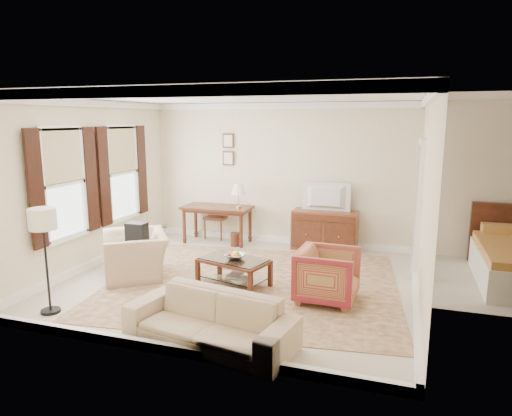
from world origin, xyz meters
The scene contains 20 objects.
room_shell centered at (0.00, 0.00, 2.47)m, with size 5.51×5.01×2.91m.
window_front centered at (-2.70, -0.70, 1.55)m, with size 0.12×1.56×1.80m, color #CCB284, non-canonical shape.
window_rear centered at (-2.70, 0.90, 1.55)m, with size 0.12×1.56×1.80m, color #CCB284, non-canonical shape.
doorway centered at (2.71, 1.50, 1.08)m, with size 0.10×1.12×2.25m, color white, non-canonical shape.
rug centered at (0.26, -0.07, 0.01)m, with size 4.46×3.82×0.01m, color #5A2D1E.
writing_desk centered at (-1.23, 2.04, 0.67)m, with size 1.42×0.71×0.78m.
desk_chair centered at (-1.40, 2.39, 0.53)m, with size 0.45×0.45×1.05m, color brown, non-canonical shape.
desk_lamp centered at (-0.74, 2.04, 1.03)m, with size 0.32×0.32×0.50m, color silver, non-canonical shape.
framed_prints centered at (-1.13, 2.47, 1.94)m, with size 0.25×0.04×0.68m, color #542718, non-canonical shape.
sideboard centered at (1.01, 2.22, 0.39)m, with size 1.28×0.49×0.79m, color brown.
tv centered at (1.01, 2.20, 1.24)m, with size 0.90×0.52×0.12m, color black.
coffee_table centered at (0.02, -0.26, 0.34)m, with size 1.17×0.87×0.45m.
fruit_bowl centered at (0.04, -0.26, 0.50)m, with size 0.42×0.42×0.10m, color silver.
book_a centered at (-0.08, -0.24, 0.17)m, with size 0.28×0.04×0.38m, color brown.
book_b centered at (0.12, -0.35, 0.17)m, with size 0.28×0.03×0.38m, color brown.
striped_armchair centered at (1.50, -0.41, 0.43)m, with size 0.83×0.77×0.85m, color maroon.
club_armchair centered at (-1.68, -0.34, 0.49)m, with size 1.13×0.73×0.98m, color tan.
backpack centered at (-1.64, -0.33, 0.74)m, with size 0.32×0.22×0.40m, color black.
sofa centered at (0.43, -2.10, 0.39)m, with size 2.00×0.58×0.78m, color tan.
floor_lamp centered at (-1.98, -1.96, 1.19)m, with size 0.35×0.35×1.43m.
Camera 1 is at (2.45, -6.58, 2.55)m, focal length 32.00 mm.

